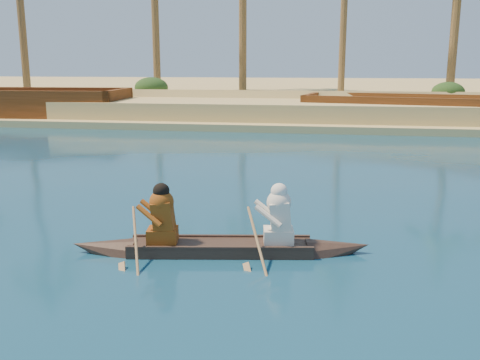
# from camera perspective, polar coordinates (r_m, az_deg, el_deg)

# --- Properties ---
(sandy_embankment) EXTENTS (150.00, 51.00, 1.50)m
(sandy_embankment) POSITION_cam_1_polar(r_m,az_deg,el_deg) (52.01, -1.19, 9.24)
(sandy_embankment) COLOR tan
(sandy_embankment) RESTS_ON ground
(shrub_cluster) EXTENTS (100.00, 6.00, 2.40)m
(shrub_cluster) POSITION_cam_1_polar(r_m,az_deg,el_deg) (36.98, -5.62, 8.94)
(shrub_cluster) COLOR #1D3412
(shrub_cluster) RESTS_ON ground
(canoe) EXTENTS (5.49, 1.55, 1.50)m
(canoe) POSITION_cam_1_polar(r_m,az_deg,el_deg) (9.78, -2.10, -6.17)
(canoe) COLOR #3A281F
(canoe) RESTS_ON ground
(barge_mid) EXTENTS (13.69, 5.36, 2.24)m
(barge_mid) POSITION_cam_1_polar(r_m,az_deg,el_deg) (34.68, -23.17, 7.09)
(barge_mid) COLOR brown
(barge_mid) RESTS_ON ground
(barge_right) EXTENTS (12.34, 6.07, 1.97)m
(barge_right) POSITION_cam_1_polar(r_m,az_deg,el_deg) (30.56, 18.20, 6.70)
(barge_right) COLOR brown
(barge_right) RESTS_ON ground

